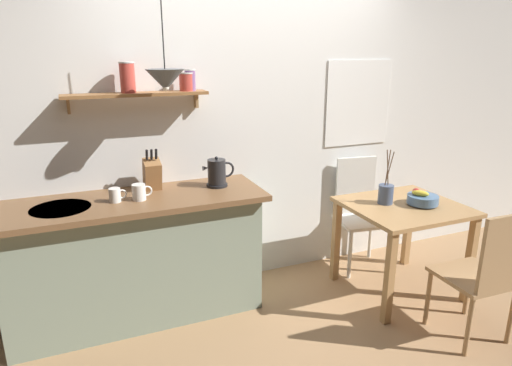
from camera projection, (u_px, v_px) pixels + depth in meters
The scene contains 14 objects.
ground_plane at pixel (280, 308), 3.42m from camera, with size 14.00×14.00×0.00m, color #A87F56.
back_wall at pixel (271, 120), 3.68m from camera, with size 6.80×0.11×2.70m.
kitchen_counter at pixel (137, 258), 3.20m from camera, with size 1.83×0.63×0.93m.
wall_shelf at pixel (148, 87), 3.08m from camera, with size 0.99×0.20×0.34m.
dining_table at pixel (403, 219), 3.52m from camera, with size 0.87×0.80×0.74m.
dining_chair_near at pixel (485, 271), 2.90m from camera, with size 0.44×0.44×0.96m.
dining_chair_far at pixel (359, 208), 3.99m from camera, with size 0.48×0.44×0.99m.
fruit_bowl at pixel (422, 199), 3.46m from camera, with size 0.24×0.24×0.13m.
twig_vase at pixel (386, 194), 3.49m from camera, with size 0.12×0.12×0.44m.
electric_kettle at pixel (217, 173), 3.31m from camera, with size 0.24×0.16×0.23m.
knife_block at pixel (152, 174), 3.22m from camera, with size 0.12×0.19×0.31m.
coffee_mug_by_sink at pixel (115, 195), 2.97m from camera, with size 0.12×0.08×0.09m.
coffee_mug_spare at pixel (139, 192), 3.01m from camera, with size 0.14×0.09×0.11m.
pendant_lamp at pixel (165, 80), 2.86m from camera, with size 0.25×0.25×0.66m.
Camera 1 is at (-1.32, -2.70, 1.91)m, focal length 31.19 mm.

